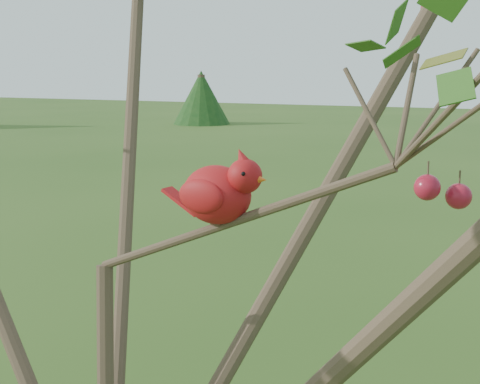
# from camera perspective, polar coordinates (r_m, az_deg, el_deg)

# --- Properties ---
(crabapple_tree) EXTENTS (2.35, 2.05, 2.95)m
(crabapple_tree) POSITION_cam_1_polar(r_m,az_deg,el_deg) (1.23, -12.40, -0.44)
(crabapple_tree) COLOR #3E2D21
(crabapple_tree) RESTS_ON ground
(cardinal) EXTENTS (0.22, 0.12, 0.16)m
(cardinal) POSITION_cam_1_polar(r_m,az_deg,el_deg) (1.21, -1.70, 0.00)
(cardinal) COLOR #A0170D
(cardinal) RESTS_ON ground
(distant_trees) EXTENTS (41.86, 15.46, 3.34)m
(distant_trees) POSITION_cam_1_polar(r_m,az_deg,el_deg) (24.89, 19.17, 8.09)
(distant_trees) COLOR #3E2D21
(distant_trees) RESTS_ON ground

